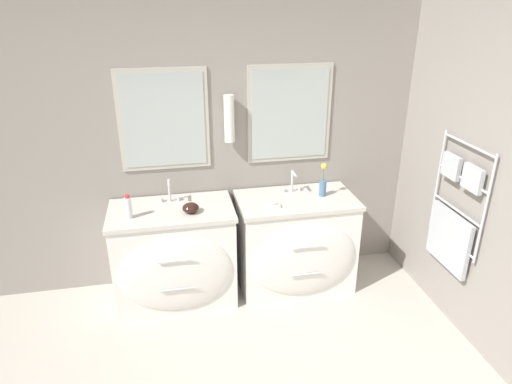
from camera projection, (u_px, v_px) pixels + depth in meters
name	position (u px, v px, depth m)	size (l,w,h in m)	color
wall_back	(195.00, 140.00, 3.83)	(5.42, 0.17, 2.60)	gray
wall_right	(498.00, 179.00, 3.06)	(0.13, 4.35, 2.60)	gray
vanity_left	(175.00, 256.00, 3.80)	(1.00, 0.65, 0.84)	white
vanity_right	(296.00, 243.00, 3.99)	(1.00, 0.65, 0.84)	white
faucet_left	(170.00, 191.00, 3.76)	(0.17, 0.12, 0.20)	silver
faucet_right	(293.00, 182.00, 3.95)	(0.17, 0.12, 0.20)	silver
toiletry_bottle	(128.00, 207.00, 3.49)	(0.05, 0.05, 0.19)	silver
amenity_bowl	(191.00, 208.00, 3.60)	(0.13, 0.13, 0.08)	black
flower_vase	(323.00, 183.00, 3.87)	(0.06, 0.06, 0.30)	teal
soap_dish	(274.00, 205.00, 3.70)	(0.09, 0.06, 0.04)	white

